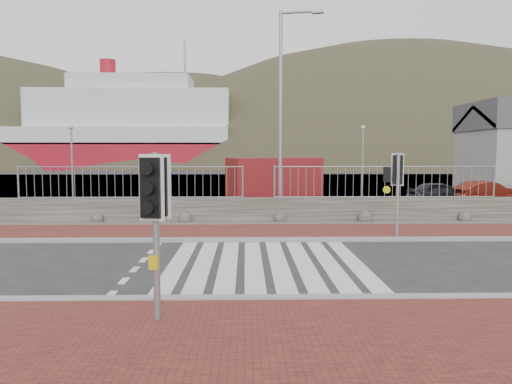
{
  "coord_description": "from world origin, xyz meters",
  "views": [
    {
      "loc": [
        -0.48,
        -11.64,
        2.66
      ],
      "look_at": [
        -0.18,
        3.0,
        1.48
      ],
      "focal_mm": 35.0,
      "sensor_mm": 36.0,
      "label": 1
    }
  ],
  "objects_px": {
    "car_b": "(486,192)",
    "streetlight": "(284,103)",
    "shipping_container": "(274,177)",
    "traffic_signal_far": "(397,177)",
    "car_a": "(439,192)",
    "ferry": "(92,135)",
    "traffic_signal_near": "(156,202)"
  },
  "relations": [
    {
      "from": "traffic_signal_near",
      "to": "traffic_signal_far",
      "type": "distance_m",
      "value": 9.6
    },
    {
      "from": "traffic_signal_far",
      "to": "streetlight",
      "type": "distance_m",
      "value": 6.19
    },
    {
      "from": "traffic_signal_near",
      "to": "car_b",
      "type": "xyz_separation_m",
      "value": [
        13.77,
        17.83,
        -1.33
      ]
    },
    {
      "from": "streetlight",
      "to": "shipping_container",
      "type": "xyz_separation_m",
      "value": [
        0.23,
        10.54,
        -3.41
      ]
    },
    {
      "from": "ferry",
      "to": "traffic_signal_near",
      "type": "height_order",
      "value": "ferry"
    },
    {
      "from": "car_b",
      "to": "traffic_signal_near",
      "type": "bearing_deg",
      "value": 129.94
    },
    {
      "from": "traffic_signal_near",
      "to": "traffic_signal_far",
      "type": "xyz_separation_m",
      "value": [
        5.96,
        7.52,
        -0.0
      ]
    },
    {
      "from": "streetlight",
      "to": "shipping_container",
      "type": "relative_size",
      "value": 1.47
    },
    {
      "from": "traffic_signal_far",
      "to": "car_a",
      "type": "height_order",
      "value": "traffic_signal_far"
    },
    {
      "from": "ferry",
      "to": "car_b",
      "type": "height_order",
      "value": "ferry"
    },
    {
      "from": "ferry",
      "to": "shipping_container",
      "type": "xyz_separation_m",
      "value": [
        25.9,
        -49.29,
        -4.21
      ]
    },
    {
      "from": "traffic_signal_near",
      "to": "streetlight",
      "type": "distance_m",
      "value": 12.78
    },
    {
      "from": "car_a",
      "to": "traffic_signal_far",
      "type": "bearing_deg",
      "value": 143.91
    },
    {
      "from": "car_b",
      "to": "streetlight",
      "type": "bearing_deg",
      "value": 105.06
    },
    {
      "from": "streetlight",
      "to": "car_b",
      "type": "xyz_separation_m",
      "value": [
        10.9,
        5.66,
        -3.98
      ]
    },
    {
      "from": "traffic_signal_near",
      "to": "traffic_signal_far",
      "type": "relative_size",
      "value": 1.01
    },
    {
      "from": "car_b",
      "to": "shipping_container",
      "type": "bearing_deg",
      "value": 53.06
    },
    {
      "from": "ferry",
      "to": "traffic_signal_far",
      "type": "distance_m",
      "value": 70.69
    },
    {
      "from": "traffic_signal_far",
      "to": "shipping_container",
      "type": "xyz_separation_m",
      "value": [
        -2.87,
        15.19,
        -0.76
      ]
    },
    {
      "from": "shipping_container",
      "to": "car_b",
      "type": "bearing_deg",
      "value": -44.74
    },
    {
      "from": "ferry",
      "to": "streetlight",
      "type": "relative_size",
      "value": 6.16
    },
    {
      "from": "ferry",
      "to": "car_a",
      "type": "relative_size",
      "value": 15.08
    },
    {
      "from": "traffic_signal_near",
      "to": "streetlight",
      "type": "height_order",
      "value": "streetlight"
    },
    {
      "from": "ferry",
      "to": "traffic_signal_far",
      "type": "xyz_separation_m",
      "value": [
        28.77,
        -64.48,
        -3.46
      ]
    },
    {
      "from": "car_a",
      "to": "shipping_container",
      "type": "bearing_deg",
      "value": 51.96
    },
    {
      "from": "traffic_signal_near",
      "to": "car_a",
      "type": "distance_m",
      "value": 21.38
    },
    {
      "from": "shipping_container",
      "to": "car_a",
      "type": "height_order",
      "value": "shipping_container"
    },
    {
      "from": "traffic_signal_far",
      "to": "ferry",
      "type": "bearing_deg",
      "value": -57.71
    },
    {
      "from": "shipping_container",
      "to": "car_a",
      "type": "bearing_deg",
      "value": -49.59
    },
    {
      "from": "traffic_signal_far",
      "to": "shipping_container",
      "type": "relative_size",
      "value": 0.48
    },
    {
      "from": "shipping_container",
      "to": "car_a",
      "type": "relative_size",
      "value": 1.66
    },
    {
      "from": "traffic_signal_far",
      "to": "car_a",
      "type": "distance_m",
      "value": 11.91
    }
  ]
}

